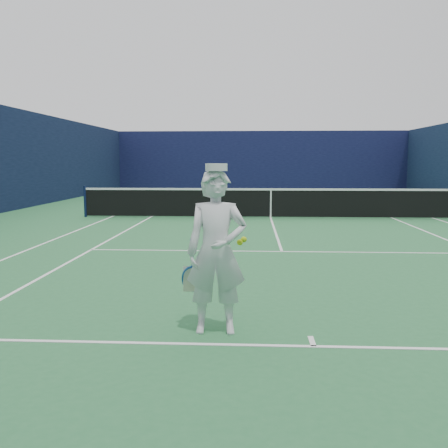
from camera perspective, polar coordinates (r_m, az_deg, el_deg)
name	(u,v)px	position (r m, az deg, el deg)	size (l,w,h in m)	color
ground	(271,218)	(17.00, 5.35, 0.70)	(80.00, 80.00, 0.00)	#286A3A
court_markings	(271,218)	(17.00, 5.35, 0.71)	(11.03, 23.83, 0.01)	white
windscreen_fence	(271,159)	(16.89, 5.43, 7.45)	(20.12, 36.12, 4.00)	#0E1135
tennis_net	(271,202)	(16.95, 5.37, 2.56)	(12.88, 0.09, 1.07)	#141E4C
tennis_player	(216,251)	(5.51, -0.87, -3.14)	(0.78, 0.48, 1.88)	white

